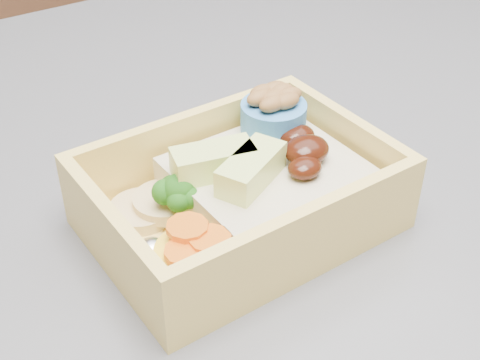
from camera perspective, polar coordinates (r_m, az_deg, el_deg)
bento_box at (r=0.41m, az=0.49°, el=-0.88°), size 0.18×0.13×0.07m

